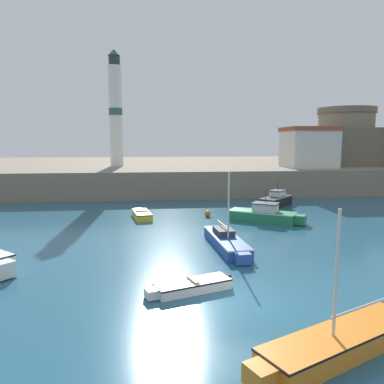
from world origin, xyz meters
name	(u,v)px	position (x,y,z in m)	size (l,w,h in m)	color
ground_plane	(248,302)	(0.00, 0.00, 0.00)	(200.00, 200.00, 0.00)	#235670
quay_seawall	(173,171)	(0.00, 45.86, 1.50)	(120.00, 40.00, 3.01)	gray
sailboat_orange_0	(339,341)	(1.75, -3.82, 0.37)	(6.27, 3.69, 4.37)	orange
dinghy_yellow_1	(142,214)	(-4.46, 16.79, 0.30)	(1.80, 3.93, 0.63)	yellow
motorboat_green_2	(264,215)	(5.13, 14.32, 0.55)	(5.67, 4.34, 2.39)	#237A4C
dinghy_white_3	(191,286)	(-2.08, 1.26, 0.24)	(3.79, 2.04, 0.51)	white
motorboat_black_5	(277,200)	(8.50, 21.05, 0.60)	(4.14, 4.24, 2.46)	black
sailboat_blue_6	(226,241)	(0.70, 7.52, 0.41)	(1.81, 6.52, 4.50)	#284C9E
mooring_buoy	(208,213)	(1.01, 16.73, 0.26)	(0.53, 0.53, 0.53)	orange
fortress	(345,142)	(24.00, 37.47, 6.09)	(12.08, 12.08, 7.93)	#685E4F
lighthouse	(116,110)	(-8.00, 36.21, 10.20)	(1.72, 1.72, 14.76)	silver
harbor_shed_near_wharf	(309,147)	(16.00, 31.40, 5.53)	(6.05, 5.74, 4.99)	silver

